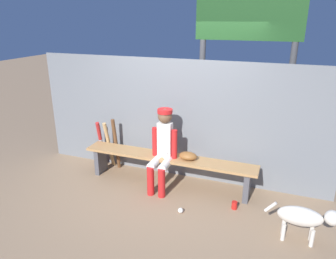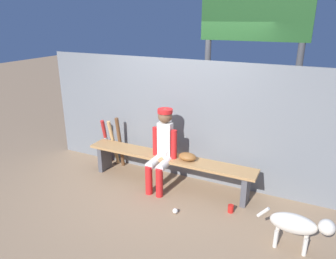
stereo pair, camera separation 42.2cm
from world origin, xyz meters
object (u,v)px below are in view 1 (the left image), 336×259
Objects in this scene: baseball_glove at (188,156)px; bat_aluminum_red at (101,143)px; cup_on_ground at (234,205)px; cup_on_bench at (166,155)px; baseball at (181,210)px; dugout_bench at (168,162)px; scoreboard at (251,40)px; dog at (305,217)px; bat_wood_tan at (109,145)px; player_seated at (162,147)px; bat_aluminum_silver at (101,145)px; bat_wood_dark at (116,144)px.

bat_aluminum_red is at bearing 172.04° from baseball_glove.
cup_on_bench is (-1.14, 0.25, 0.50)m from cup_on_ground.
cup_on_ground is at bearing 28.10° from baseball.
bat_aluminum_red is at bearing 167.44° from cup_on_ground.
scoreboard is at bearing 46.64° from dugout_bench.
baseball_glove is 3.78× the size of baseball.
scoreboard is at bearing 72.09° from baseball.
dugout_bench is at bearing 160.17° from dog.
baseball_glove is 0.09× the size of scoreboard.
bat_wood_tan is 1.22m from cup_on_bench.
dugout_bench is at bearing 66.26° from player_seated.
player_seated reaches higher than baseball_glove.
bat_aluminum_silver is 3.50m from dog.
bat_wood_dark is (-1.05, 0.22, 0.08)m from dugout_bench.
cup_on_bench is 0.13× the size of dog.
cup_on_ground is (1.17, -0.21, -0.64)m from player_seated.
cup_on_ground is at bearing -13.09° from bat_wood_tan.
bat_aluminum_red reaches higher than bat_aluminum_silver.
cup_on_bench is (-0.46, 0.62, 0.51)m from baseball.
cup_on_bench is (1.18, -0.29, 0.12)m from bat_wood_tan.
bat_wood_dark reaches higher than baseball.
bat_wood_dark reaches higher than dugout_bench.
baseball_glove is at bearing 0.00° from dugout_bench.
bat_aluminum_red is at bearing -160.73° from scoreboard.
baseball_glove is at bearing 99.60° from baseball.
bat_wood_dark is 12.70× the size of baseball.
player_seated reaches higher than bat_wood_tan.
bat_aluminum_silver is (-0.17, 0.01, -0.03)m from bat_wood_tan.
player_seated is 17.14× the size of baseball.
scoreboard reaches higher than player_seated.
baseball_glove is at bearing 16.46° from player_seated.
bat_aluminum_silver is (-0.31, 0.01, -0.07)m from bat_wood_dark.
bat_aluminum_red is at bearing 170.17° from dugout_bench.
scoreboard is (1.06, 1.18, 1.52)m from player_seated.
baseball_glove is 1.72m from bat_aluminum_red.
scoreboard is (1.03, 1.13, 1.66)m from cup_on_bench.
dog is (3.20, -0.94, -0.10)m from bat_wood_tan.
bat_aluminum_red reaches higher than dog.
bat_wood_dark is 1.08× the size of bat_wood_tan.
cup_on_ground is 0.03× the size of scoreboard.
bat_aluminum_silver is at bearing 153.20° from baseball.
bat_wood_tan is at bearing 171.73° from baseball_glove.
scoreboard is (2.06, 0.85, 1.75)m from bat_wood_dark.
bat_wood_dark is 1.80m from baseball.
cup_on_bench is at bearing -104.08° from dugout_bench.
bat_wood_dark is 1.08× the size of bat_aluminum_red.
bat_aluminum_red is 3.09m from scoreboard.
player_seated is at bearing -131.88° from scoreboard.
dugout_bench is at bearing -9.56° from bat_aluminum_silver.
baseball_glove is 0.33× the size of dog.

